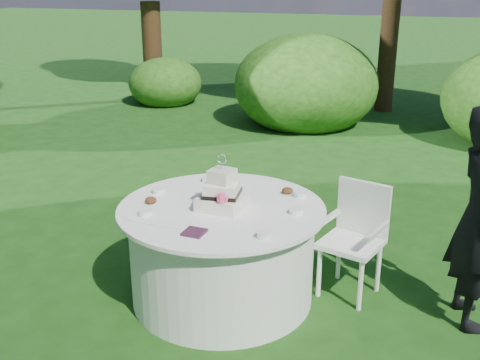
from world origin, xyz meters
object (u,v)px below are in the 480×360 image
table (222,252)px  cake (222,194)px  napkins (194,232)px  guest (480,218)px  chair (356,231)px

table → cake: 0.50m
napkins → guest: size_ratio=0.09×
chair → cake: bearing=-149.3°
table → guest: bearing=12.9°
cake → chair: cake is taller
napkins → cake: (-0.01, 0.48, 0.10)m
napkins → guest: 1.98m
napkins → table: napkins is taller
guest → napkins: bearing=99.2°
cake → table: bearing=123.8°
napkins → table: size_ratio=0.09×
napkins → guest: guest is taller
table → chair: 1.06m
napkins → chair: (0.89, 1.01, -0.26)m
guest → cake: (-1.77, -0.44, 0.08)m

